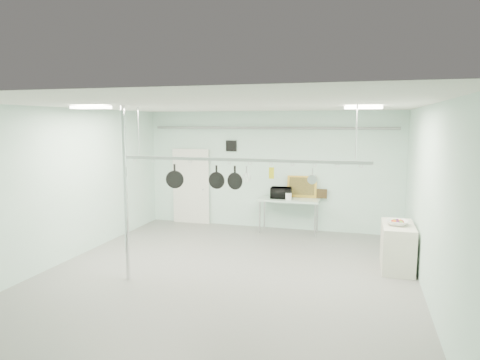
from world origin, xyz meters
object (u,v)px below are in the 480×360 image
(side_cabinet, at_px, (397,246))
(pot_rack, at_px, (240,158))
(microwave, at_px, (281,193))
(skillet_left, at_px, (175,176))
(skillet_mid, at_px, (216,177))
(chrome_pole, at_px, (126,194))
(coffee_canister, at_px, (288,196))
(fruit_bowl, at_px, (397,223))
(prep_table, at_px, (289,202))
(skillet_right, at_px, (235,178))

(side_cabinet, xyz_separation_m, pot_rack, (-2.95, -1.10, 1.78))
(microwave, distance_m, skillet_left, 3.74)
(skillet_left, xyz_separation_m, skillet_mid, (0.87, 0.00, 0.01))
(chrome_pole, relative_size, pot_rack, 0.67)
(skillet_mid, bearing_deg, coffee_canister, 78.57)
(chrome_pole, height_order, microwave, chrome_pole)
(coffee_canister, distance_m, skillet_left, 3.69)
(chrome_pole, height_order, fruit_bowl, chrome_pole)
(prep_table, distance_m, coffee_canister, 0.24)
(fruit_bowl, bearing_deg, microwave, 139.94)
(coffee_canister, xyz_separation_m, skillet_right, (-0.51, -3.14, 0.86))
(microwave, relative_size, skillet_left, 1.14)
(prep_table, height_order, skillet_left, skillet_left)
(microwave, bearing_deg, prep_table, 170.73)
(fruit_bowl, relative_size, skillet_right, 0.93)
(skillet_mid, bearing_deg, microwave, 83.25)
(chrome_pole, xyz_separation_m, skillet_left, (0.56, 0.90, 0.25))
(fruit_bowl, distance_m, skillet_left, 4.47)
(prep_table, distance_m, skillet_left, 3.87)
(fruit_bowl, xyz_separation_m, skillet_left, (-4.26, -1.02, 0.90))
(coffee_canister, relative_size, skillet_left, 0.41)
(fruit_bowl, bearing_deg, prep_table, 137.86)
(coffee_canister, height_order, skillet_mid, skillet_mid)
(microwave, xyz_separation_m, skillet_right, (-0.27, -3.32, 0.81))
(side_cabinet, xyz_separation_m, microwave, (-2.77, 2.22, 0.60))
(prep_table, bearing_deg, microwave, 173.65)
(pot_rack, distance_m, skillet_right, 0.38)
(coffee_canister, bearing_deg, skillet_mid, -105.59)
(pot_rack, xyz_separation_m, skillet_left, (-1.34, 0.00, -0.38))
(pot_rack, relative_size, skillet_mid, 10.84)
(chrome_pole, height_order, skillet_mid, chrome_pole)
(chrome_pole, bearing_deg, coffee_canister, 60.18)
(fruit_bowl, relative_size, skillet_mid, 0.95)
(skillet_left, relative_size, skillet_right, 1.02)
(side_cabinet, xyz_separation_m, skillet_left, (-4.29, -1.10, 1.40))
(pot_rack, height_order, coffee_canister, pot_rack)
(side_cabinet, height_order, skillet_right, skillet_right)
(coffee_canister, distance_m, skillet_mid, 3.37)
(microwave, xyz_separation_m, skillet_left, (-1.51, -3.32, 0.80))
(prep_table, relative_size, skillet_left, 3.45)
(pot_rack, bearing_deg, fruit_bowl, 19.21)
(coffee_canister, xyz_separation_m, fruit_bowl, (2.51, -2.12, -0.05))
(pot_rack, bearing_deg, prep_table, 83.09)
(side_cabinet, height_order, fruit_bowl, fruit_bowl)
(pot_rack, relative_size, skillet_right, 10.60)
(pot_rack, height_order, skillet_mid, pot_rack)
(skillet_right, bearing_deg, coffee_canister, 94.83)
(side_cabinet, distance_m, skillet_left, 4.64)
(fruit_bowl, bearing_deg, skillet_mid, -163.26)
(coffee_canister, bearing_deg, side_cabinet, -38.74)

